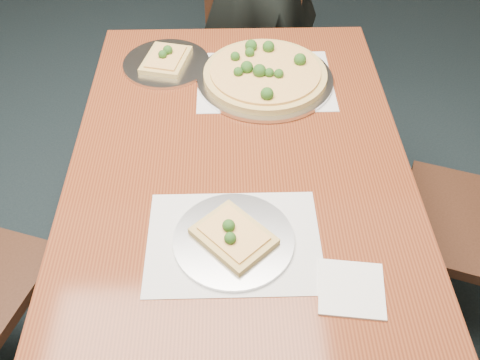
{
  "coord_description": "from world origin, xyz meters",
  "views": [
    {
      "loc": [
        0.27,
        -0.86,
        1.74
      ],
      "look_at": [
        0.29,
        0.1,
        0.75
      ],
      "focal_mm": 40.0,
      "sensor_mm": 36.0,
      "label": 1
    }
  ],
  "objects_px": {
    "chair_far": "(248,39)",
    "pizza_pan": "(265,75)",
    "dining_table": "(240,204)",
    "slice_plate_near": "(234,238)",
    "slice_plate_far": "(166,61)"
  },
  "relations": [
    {
      "from": "chair_far",
      "to": "pizza_pan",
      "type": "bearing_deg",
      "value": -74.66
    },
    {
      "from": "chair_far",
      "to": "pizza_pan",
      "type": "xyz_separation_m",
      "value": [
        0.03,
        -0.64,
        0.26
      ]
    },
    {
      "from": "dining_table",
      "to": "slice_plate_near",
      "type": "relative_size",
      "value": 5.36
    },
    {
      "from": "pizza_pan",
      "to": "slice_plate_far",
      "type": "height_order",
      "value": "pizza_pan"
    },
    {
      "from": "pizza_pan",
      "to": "slice_plate_near",
      "type": "distance_m",
      "value": 0.64
    },
    {
      "from": "pizza_pan",
      "to": "dining_table",
      "type": "bearing_deg",
      "value": -101.51
    },
    {
      "from": "dining_table",
      "to": "chair_far",
      "type": "bearing_deg",
      "value": 86.79
    },
    {
      "from": "chair_far",
      "to": "slice_plate_near",
      "type": "height_order",
      "value": "chair_far"
    },
    {
      "from": "dining_table",
      "to": "slice_plate_near",
      "type": "height_order",
      "value": "slice_plate_near"
    },
    {
      "from": "dining_table",
      "to": "slice_plate_far",
      "type": "relative_size",
      "value": 5.36
    },
    {
      "from": "dining_table",
      "to": "chair_far",
      "type": "distance_m",
      "value": 1.08
    },
    {
      "from": "chair_far",
      "to": "slice_plate_far",
      "type": "relative_size",
      "value": 3.25
    },
    {
      "from": "chair_far",
      "to": "slice_plate_far",
      "type": "height_order",
      "value": "chair_far"
    },
    {
      "from": "dining_table",
      "to": "chair_far",
      "type": "xyz_separation_m",
      "value": [
        0.06,
        1.07,
        -0.14
      ]
    },
    {
      "from": "chair_far",
      "to": "slice_plate_far",
      "type": "distance_m",
      "value": 0.66
    }
  ]
}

